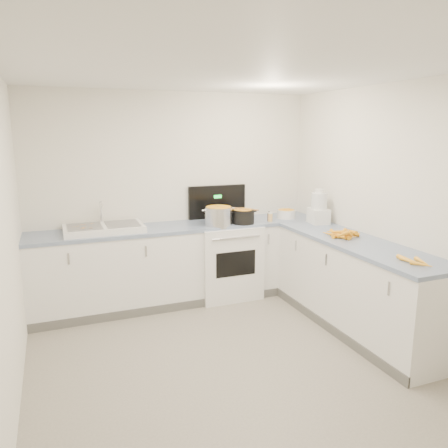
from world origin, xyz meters
name	(u,v)px	position (x,y,z in m)	size (l,w,h in m)	color
floor	(238,368)	(0.00, 0.00, 0.00)	(3.50, 4.00, 0.00)	gray
ceiling	(240,68)	(0.00, 0.00, 2.50)	(3.50, 4.00, 0.00)	white
wall_back	(175,196)	(0.00, 2.00, 1.25)	(3.50, 2.50, 0.00)	white
wall_front	(438,330)	(0.00, -2.00, 1.25)	(3.50, 2.50, 0.00)	white
wall_left	(1,250)	(-1.75, 0.00, 1.25)	(4.00, 2.50, 0.00)	white
wall_right	(406,214)	(1.75, 0.00, 1.25)	(4.00, 2.50, 0.00)	white
counter_back	(183,263)	(0.00, 1.70, 0.47)	(3.50, 0.62, 0.94)	white
counter_right	(355,285)	(1.45, 0.30, 0.47)	(0.62, 2.20, 0.94)	white
stove	(225,258)	(0.55, 1.69, 0.47)	(0.76, 0.65, 1.36)	white
sink	(104,228)	(-0.90, 1.70, 0.98)	(0.86, 0.52, 0.31)	white
steel_pot	(219,217)	(0.41, 1.55, 1.04)	(0.33, 0.33, 0.24)	silver
black_pot	(243,217)	(0.72, 1.53, 1.01)	(0.27, 0.27, 0.19)	black
wooden_spoon	(243,209)	(0.72, 1.53, 1.12)	(0.02, 0.02, 0.40)	#AD7A47
mixing_bowl	(286,214)	(1.37, 1.63, 0.99)	(0.23, 0.23, 0.11)	white
extract_bottle	(269,217)	(1.07, 1.54, 0.99)	(0.04, 0.04, 0.10)	#593319
spice_jar	(270,218)	(1.08, 1.51, 0.99)	(0.06, 0.06, 0.10)	#E5B266
food_processor	(319,209)	(1.57, 1.20, 1.12)	(0.24, 0.27, 0.42)	white
carrot_pile	(342,234)	(1.39, 0.49, 0.98)	(0.37, 0.38, 0.09)	#FFA71F
peeled_carrots	(414,261)	(1.39, -0.50, 0.96)	(0.16, 0.35, 0.04)	#FFAB26
peelings	(84,226)	(-1.11, 1.69, 1.02)	(0.25, 0.28, 0.01)	tan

